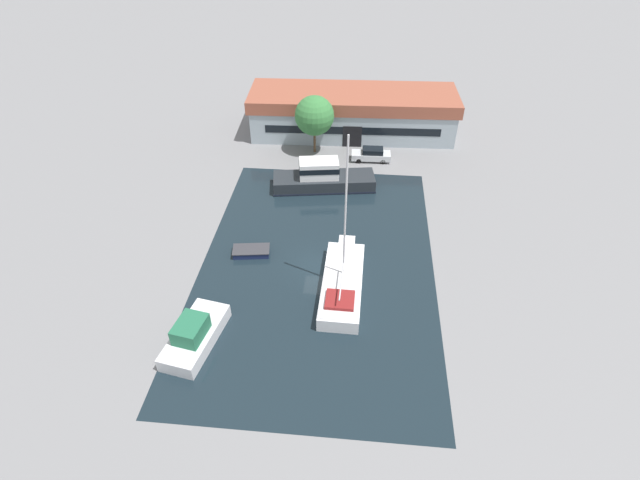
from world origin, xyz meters
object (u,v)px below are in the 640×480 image
(motor_cruiser, at_px, (322,178))
(cabin_boat, at_px, (194,335))
(small_dinghy, at_px, (251,251))
(quay_tree_near_building, at_px, (314,116))
(sailboat_moored, at_px, (342,282))
(parked_car, at_px, (371,154))
(warehouse_building, at_px, (353,112))

(motor_cruiser, xyz_separation_m, cabin_boat, (-7.74, -23.38, -0.30))
(cabin_boat, bearing_deg, small_dinghy, 89.78)
(cabin_boat, bearing_deg, quay_tree_near_building, 89.92)
(sailboat_moored, relative_size, cabin_boat, 2.02)
(quay_tree_near_building, distance_m, small_dinghy, 21.50)
(sailboat_moored, bearing_deg, small_dinghy, 157.22)
(quay_tree_near_building, relative_size, motor_cruiser, 0.62)
(parked_car, bearing_deg, quay_tree_near_building, 75.57)
(parked_car, bearing_deg, small_dinghy, 148.29)
(parked_car, bearing_deg, sailboat_moored, 172.91)
(motor_cruiser, relative_size, cabin_boat, 1.65)
(warehouse_building, height_order, small_dinghy, warehouse_building)
(small_dinghy, bearing_deg, motor_cruiser, 147.59)
(motor_cruiser, bearing_deg, sailboat_moored, -177.54)
(warehouse_building, height_order, cabin_boat, warehouse_building)
(quay_tree_near_building, bearing_deg, warehouse_building, 53.12)
(quay_tree_near_building, distance_m, sailboat_moored, 25.38)
(warehouse_building, relative_size, sailboat_moored, 1.88)
(small_dinghy, height_order, cabin_boat, cabin_boat)
(warehouse_building, distance_m, sailboat_moored, 30.54)
(warehouse_building, xyz_separation_m, quay_tree_near_building, (-4.43, -5.91, 2.02))
(motor_cruiser, bearing_deg, cabin_boat, 152.97)
(parked_car, xyz_separation_m, cabin_boat, (-13.13, -30.06, 0.09))
(warehouse_building, relative_size, motor_cruiser, 2.31)
(quay_tree_near_building, bearing_deg, parked_car, -12.77)
(warehouse_building, distance_m, parked_car, 8.24)
(quay_tree_near_building, xyz_separation_m, cabin_boat, (-6.01, -31.68, -3.93))
(sailboat_moored, bearing_deg, motor_cruiser, 102.20)
(quay_tree_near_building, distance_m, parked_car, 8.34)
(quay_tree_near_building, distance_m, cabin_boat, 32.48)
(parked_car, relative_size, cabin_boat, 0.67)
(warehouse_building, xyz_separation_m, cabin_boat, (-10.44, -37.59, -1.91))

